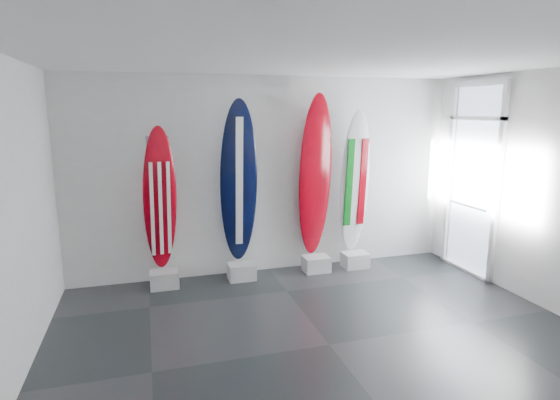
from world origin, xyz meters
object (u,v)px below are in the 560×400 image
object	(u,v)px
surfboard_navy	(239,183)
surfboard_swiss	(315,176)
surfboard_usa	(160,199)
surfboard_italy	(355,182)

from	to	relation	value
surfboard_navy	surfboard_swiss	bearing A→B (deg)	0.50
surfboard_navy	surfboard_swiss	size ratio (longest dim) A/B	0.97
surfboard_navy	surfboard_swiss	world-z (taller)	surfboard_swiss
surfboard_usa	surfboard_navy	xyz separation A→B (m)	(1.12, 0.00, 0.18)
surfboard_usa	surfboard_italy	size ratio (longest dim) A/B	0.91
surfboard_navy	surfboard_italy	world-z (taller)	surfboard_navy
surfboard_navy	surfboard_swiss	xyz separation A→B (m)	(1.19, 0.00, 0.04)
surfboard_navy	surfboard_italy	size ratio (longest dim) A/B	1.07
surfboard_usa	surfboard_italy	world-z (taller)	surfboard_italy
surfboard_usa	surfboard_navy	distance (m)	1.14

